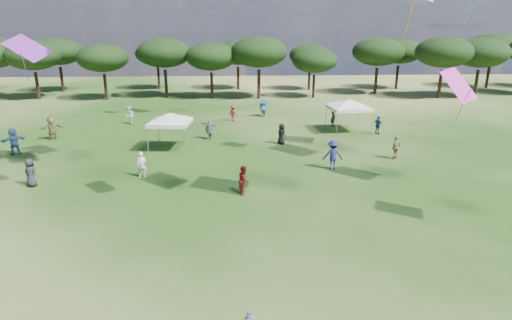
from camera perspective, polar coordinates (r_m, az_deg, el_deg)
The scene contains 5 objects.
tree_line at distance 56.64m, azimuth -0.73°, elevation 14.14°, with size 108.78×17.63×7.77m.
tent_left at distance 31.39m, azimuth -11.44°, elevation 5.94°, with size 5.65×5.65×3.03m.
tent_right at distance 37.15m, azimuth 12.33°, elevation 7.71°, with size 6.40×6.40×3.08m.
toddler at distance 13.71m, azimuth -0.81°, elevation -20.54°, with size 0.35×0.38×0.49m.
festival_crowd at distance 34.11m, azimuth -7.42°, elevation 4.09°, with size 28.74×21.89×1.93m.
Camera 1 is at (-0.06, -9.09, 8.65)m, focal length 30.00 mm.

